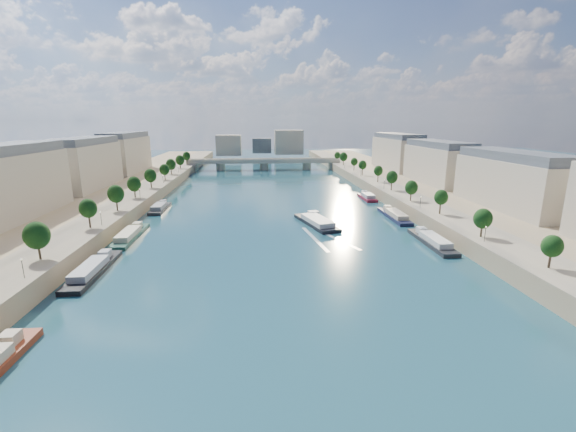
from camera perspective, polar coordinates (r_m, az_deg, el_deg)
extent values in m
plane|color=#0D323B|center=(149.88, -2.31, 0.21)|extent=(700.00, 700.00, 0.00)
cube|color=#9E8460|center=(163.09, -28.49, 0.54)|extent=(44.00, 520.00, 5.00)
cube|color=#9E8460|center=(168.38, 22.98, 1.50)|extent=(44.00, 520.00, 5.00)
cube|color=gray|center=(157.11, -23.59, 1.57)|extent=(14.00, 520.00, 0.10)
cube|color=gray|center=(161.47, 18.34, 2.34)|extent=(14.00, 520.00, 0.10)
cylinder|color=#382B1E|center=(104.24, -32.62, -4.29)|extent=(0.50, 0.50, 3.82)
ellipsoid|color=black|center=(103.30, -32.87, -2.39)|extent=(4.80, 4.80, 5.52)
cylinder|color=#382B1E|center=(125.06, -27.65, -0.93)|extent=(0.50, 0.50, 3.82)
ellipsoid|color=black|center=(124.28, -27.83, 0.67)|extent=(4.80, 4.80, 5.52)
cylinder|color=#382B1E|center=(146.85, -24.13, 1.46)|extent=(0.50, 0.50, 3.82)
ellipsoid|color=black|center=(146.19, -24.27, 2.84)|extent=(4.80, 4.80, 5.52)
cylinder|color=#382B1E|center=(169.24, -21.53, 3.22)|extent=(0.50, 0.50, 3.82)
ellipsoid|color=black|center=(168.67, -21.64, 4.42)|extent=(4.80, 4.80, 5.52)
cylinder|color=#382B1E|center=(192.03, -19.54, 4.57)|extent=(0.50, 0.50, 3.82)
ellipsoid|color=black|center=(191.52, -19.63, 5.62)|extent=(4.80, 4.80, 5.52)
cylinder|color=#382B1E|center=(215.07, -17.97, 5.62)|extent=(0.50, 0.50, 3.82)
ellipsoid|color=black|center=(214.62, -18.04, 6.57)|extent=(4.80, 4.80, 5.52)
cylinder|color=#382B1E|center=(238.31, -16.69, 6.46)|extent=(0.50, 0.50, 3.82)
ellipsoid|color=black|center=(237.90, -16.75, 7.32)|extent=(4.80, 4.80, 5.52)
cylinder|color=#382B1E|center=(261.68, -15.64, 7.16)|extent=(0.50, 0.50, 3.82)
ellipsoid|color=black|center=(261.31, -15.70, 7.94)|extent=(4.80, 4.80, 5.52)
cylinder|color=#382B1E|center=(285.16, -14.77, 7.73)|extent=(0.50, 0.50, 3.82)
ellipsoid|color=black|center=(284.82, -14.81, 8.45)|extent=(4.80, 4.80, 5.52)
cylinder|color=#382B1E|center=(98.29, 34.15, -5.51)|extent=(0.50, 0.50, 3.82)
ellipsoid|color=black|center=(97.31, 34.44, -3.50)|extent=(4.80, 4.80, 5.52)
cylinder|color=#382B1E|center=(116.91, 26.93, -1.79)|extent=(0.50, 0.50, 3.82)
ellipsoid|color=black|center=(116.08, 27.13, -0.09)|extent=(4.80, 4.80, 5.52)
cylinder|color=#382B1E|center=(137.21, 21.79, 0.88)|extent=(0.50, 0.50, 3.82)
ellipsoid|color=black|center=(136.50, 21.93, 2.35)|extent=(4.80, 4.80, 5.52)
cylinder|color=#382B1E|center=(158.54, 18.00, 2.85)|extent=(0.50, 0.50, 3.82)
ellipsoid|color=black|center=(157.93, 18.10, 4.13)|extent=(4.80, 4.80, 5.52)
cylinder|color=#382B1E|center=(180.55, 15.11, 4.34)|extent=(0.50, 0.50, 3.82)
ellipsoid|color=black|center=(180.02, 15.18, 5.46)|extent=(4.80, 4.80, 5.52)
cylinder|color=#382B1E|center=(203.01, 12.85, 5.49)|extent=(0.50, 0.50, 3.82)
ellipsoid|color=black|center=(202.53, 12.90, 6.49)|extent=(4.80, 4.80, 5.52)
cylinder|color=#382B1E|center=(225.79, 11.03, 6.41)|extent=(0.50, 0.50, 3.82)
ellipsoid|color=black|center=(225.36, 11.07, 7.31)|extent=(4.80, 4.80, 5.52)
cylinder|color=#382B1E|center=(248.79, 9.54, 7.15)|extent=(0.50, 0.50, 3.82)
ellipsoid|color=black|center=(248.40, 9.58, 7.97)|extent=(4.80, 4.80, 5.52)
cylinder|color=#382B1E|center=(271.97, 8.31, 7.76)|extent=(0.50, 0.50, 3.82)
ellipsoid|color=black|center=(271.61, 8.33, 8.51)|extent=(4.80, 4.80, 5.52)
cylinder|color=#382B1E|center=(295.28, 7.26, 8.27)|extent=(0.50, 0.50, 3.82)
ellipsoid|color=black|center=(294.95, 7.28, 8.97)|extent=(4.80, 4.80, 5.52)
cylinder|color=black|center=(93.09, -34.61, -6.50)|extent=(0.14, 0.14, 4.00)
sphere|color=#FFE5B2|center=(92.47, -34.79, -5.28)|extent=(0.36, 0.36, 0.36)
cylinder|color=black|center=(127.69, -25.95, -0.42)|extent=(0.14, 0.14, 4.00)
sphere|color=#FFE5B2|center=(127.23, -26.05, 0.50)|extent=(0.36, 0.36, 0.36)
cylinder|color=black|center=(164.74, -21.09, 3.02)|extent=(0.14, 0.14, 4.00)
sphere|color=#FFE5B2|center=(164.39, -21.15, 3.74)|extent=(0.36, 0.36, 0.36)
cylinder|color=black|center=(202.92, -18.02, 5.18)|extent=(0.14, 0.14, 4.00)
sphere|color=#FFE5B2|center=(202.64, -18.07, 5.76)|extent=(0.36, 0.36, 0.36)
cylinder|color=black|center=(241.69, -15.92, 6.63)|extent=(0.14, 0.14, 4.00)
sphere|color=#FFE5B2|center=(241.45, -15.96, 7.13)|extent=(0.36, 0.36, 0.36)
cylinder|color=black|center=(111.51, 27.16, -2.48)|extent=(0.14, 0.14, 4.00)
sphere|color=#FFE5B2|center=(110.99, 27.28, -1.44)|extent=(0.36, 0.36, 0.36)
cylinder|color=black|center=(145.85, 19.03, 1.88)|extent=(0.14, 0.14, 4.00)
sphere|color=#FFE5B2|center=(145.45, 19.09, 2.69)|extent=(0.36, 0.36, 0.36)
cylinder|color=black|center=(182.51, 14.06, 4.53)|extent=(0.14, 0.14, 4.00)
sphere|color=#FFE5B2|center=(182.19, 14.10, 5.18)|extent=(0.36, 0.36, 0.36)
cylinder|color=black|center=(220.33, 10.75, 6.26)|extent=(0.14, 0.14, 4.00)
sphere|color=#FFE5B2|center=(220.07, 10.78, 6.80)|extent=(0.36, 0.36, 0.36)
cylinder|color=black|center=(258.81, 8.41, 7.47)|extent=(0.14, 0.14, 4.00)
sphere|color=#FFE5B2|center=(258.59, 8.43, 7.93)|extent=(0.36, 0.36, 0.36)
cube|color=#BAAA8F|center=(152.16, -36.03, 3.51)|extent=(16.00, 52.00, 20.00)
cube|color=#474C54|center=(151.03, -36.66, 7.83)|extent=(14.72, 50.44, 3.20)
cube|color=#BAAA8F|center=(203.52, -27.76, 6.56)|extent=(16.00, 52.00, 20.00)
cube|color=#474C54|center=(202.67, -28.13, 9.80)|extent=(14.72, 50.44, 3.20)
cube|color=#BAAA8F|center=(257.71, -22.84, 8.30)|extent=(16.00, 52.00, 20.00)
cube|color=#474C54|center=(257.04, -23.09, 10.87)|extent=(14.72, 50.44, 3.20)
cube|color=#BAAA8F|center=(158.82, 30.38, 4.60)|extent=(16.00, 52.00, 20.00)
cube|color=#474C54|center=(157.74, 30.90, 8.74)|extent=(14.72, 50.44, 3.20)
cube|color=#BAAA8F|center=(208.54, 21.33, 7.35)|extent=(16.00, 52.00, 20.00)
cube|color=#474C54|center=(207.72, 21.62, 10.52)|extent=(14.72, 50.44, 3.20)
cube|color=#BAAA8F|center=(261.69, 15.80, 8.93)|extent=(16.00, 52.00, 20.00)
cube|color=#474C54|center=(261.04, 15.98, 11.46)|extent=(14.72, 50.44, 3.20)
cube|color=#BAAA8F|center=(356.92, -8.75, 10.33)|extent=(22.00, 18.00, 18.00)
cube|color=#BAAA8F|center=(367.31, 0.09, 10.90)|extent=(26.00, 20.00, 22.00)
cube|color=#474C54|center=(381.24, -3.92, 10.38)|extent=(18.00, 16.00, 14.00)
cube|color=#C1B79E|center=(288.59, -3.58, 8.09)|extent=(112.00, 11.00, 2.20)
cube|color=#C1B79E|center=(283.47, -3.56, 8.29)|extent=(112.00, 0.80, 0.90)
cube|color=#C1B79E|center=(293.42, -3.61, 8.48)|extent=(112.00, 0.80, 0.90)
cylinder|color=#C1B79E|center=(290.09, -9.95, 7.20)|extent=(6.40, 6.40, 5.00)
cylinder|color=#C1B79E|center=(288.99, -3.57, 7.36)|extent=(6.40, 6.40, 5.00)
cylinder|color=#C1B79E|center=(291.43, 2.79, 7.42)|extent=(6.40, 6.40, 5.00)
cube|color=#C1B79E|center=(292.55, -13.88, 7.06)|extent=(6.00, 12.00, 5.00)
cube|color=#C1B79E|center=(294.71, 6.68, 7.42)|extent=(6.00, 12.00, 5.00)
cube|color=black|center=(136.13, 4.23, -1.11)|extent=(13.70, 26.19, 1.80)
cube|color=white|center=(133.77, 4.38, -0.62)|extent=(10.09, 17.35, 1.62)
cube|color=white|center=(142.92, 3.78, 0.37)|extent=(4.28, 3.88, 1.80)
cube|color=silver|center=(119.60, 3.97, -3.38)|extent=(5.07, 25.89, 0.04)
cube|color=silver|center=(120.71, 6.98, -3.29)|extent=(11.10, 24.46, 0.04)
cube|color=#C3AF92|center=(77.69, -35.89, -14.43)|extent=(2.50, 2.72, 1.80)
cube|color=black|center=(104.44, -26.85, -7.37)|extent=(5.00, 26.05, 1.80)
cube|color=#A4A7B0|center=(102.07, -27.38, -6.89)|extent=(4.10, 14.33, 1.60)
cube|color=#A4A7B0|center=(110.69, -25.48, -5.07)|extent=(2.50, 3.13, 1.80)
cube|color=#1C4738|center=(129.78, -22.28, -2.90)|extent=(5.00, 25.85, 1.80)
cube|color=beige|center=(127.43, -22.62, -2.43)|extent=(4.10, 14.21, 1.60)
cube|color=beige|center=(136.44, -21.41, -1.24)|extent=(2.50, 3.10, 1.80)
cube|color=#28272A|center=(165.68, -18.42, 0.93)|extent=(5.00, 20.03, 1.80)
cube|color=gray|center=(163.81, -18.59, 1.39)|extent=(4.10, 11.02, 1.60)
cube|color=gray|center=(171.03, -18.01, 1.97)|extent=(2.50, 2.40, 1.80)
cube|color=#232325|center=(122.12, 20.50, -3.75)|extent=(5.00, 25.03, 1.80)
cube|color=silver|center=(119.92, 20.97, -3.26)|extent=(4.10, 13.77, 1.60)
cube|color=silver|center=(128.15, 19.17, -1.99)|extent=(2.50, 3.00, 1.80)
cube|color=#181A34|center=(150.28, 15.45, -0.14)|extent=(5.00, 25.71, 1.80)
cube|color=beige|center=(148.02, 15.76, 0.31)|extent=(4.10, 14.14, 1.60)
cube|color=beige|center=(156.93, 14.54, 1.18)|extent=(2.50, 3.08, 1.80)
cube|color=maroon|center=(183.50, 11.66, 2.58)|extent=(5.00, 17.48, 1.80)
cube|color=#A7ABB3|center=(181.87, 11.81, 3.02)|extent=(4.10, 9.61, 1.60)
cube|color=#A7ABB3|center=(188.11, 11.24, 3.43)|extent=(2.50, 2.10, 1.80)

